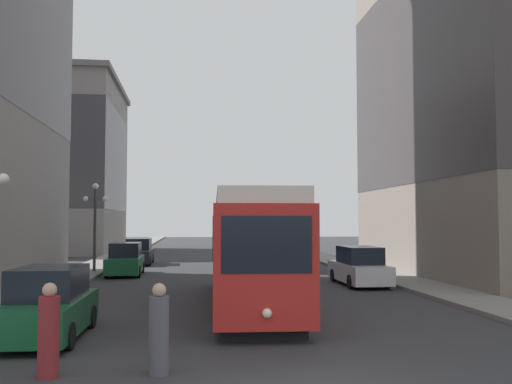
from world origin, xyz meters
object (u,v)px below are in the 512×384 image
(parked_car_right_far, at_px, (359,267))
(pedestrian_crossing_near, at_px, (159,332))
(lamp_post_left_far, at_px, (95,213))
(parked_car_left_far, at_px, (125,260))
(parked_car_left_mid, at_px, (139,252))
(transit_bus, at_px, (272,237))
(pedestrian_crossing_far, at_px, (49,333))
(parked_car_left_near, at_px, (48,305))
(streetcar, at_px, (250,247))

(parked_car_right_far, bearing_deg, pedestrian_crossing_near, 59.74)
(lamp_post_left_far, bearing_deg, pedestrian_crossing_near, -77.27)
(parked_car_left_far, bearing_deg, parked_car_left_mid, 89.21)
(transit_bus, xyz_separation_m, parked_car_right_far, (2.40, -12.16, -1.10))
(pedestrian_crossing_far, relative_size, lamp_post_left_far, 0.36)
(parked_car_left_mid, bearing_deg, pedestrian_crossing_near, -84.09)
(parked_car_left_far, distance_m, pedestrian_crossing_far, 20.63)
(parked_car_left_near, relative_size, lamp_post_left_far, 0.87)
(parked_car_left_far, bearing_deg, pedestrian_crossing_far, -88.19)
(parked_car_left_near, height_order, lamp_post_left_far, lamp_post_left_far)
(pedestrian_crossing_near, distance_m, lamp_post_left_far, 22.57)
(transit_bus, distance_m, parked_car_left_far, 11.07)
(streetcar, height_order, parked_car_left_far, streetcar)
(parked_car_left_mid, xyz_separation_m, pedestrian_crossing_far, (0.93, -28.61, -0.00))
(streetcar, relative_size, parked_car_left_mid, 2.86)
(parked_car_left_mid, bearing_deg, pedestrian_crossing_far, -88.27)
(streetcar, height_order, parked_car_left_mid, streetcar)
(parked_car_left_mid, relative_size, lamp_post_left_far, 0.92)
(parked_car_left_near, height_order, pedestrian_crossing_far, parked_car_left_near)
(parked_car_left_near, distance_m, parked_car_right_far, 15.83)
(parked_car_left_far, distance_m, lamp_post_left_far, 3.49)
(transit_bus, height_order, lamp_post_left_far, lamp_post_left_far)
(parked_car_left_near, distance_m, pedestrian_crossing_near, 4.83)
(transit_bus, relative_size, lamp_post_left_far, 2.37)
(parked_car_left_far, xyz_separation_m, pedestrian_crossing_near, (3.04, -20.66, -0.01))
(streetcar, bearing_deg, transit_bus, 81.46)
(parked_car_right_far, xyz_separation_m, pedestrian_crossing_far, (-10.67, -14.49, -0.00))
(streetcar, relative_size, lamp_post_left_far, 2.64)
(parked_car_left_mid, bearing_deg, lamp_post_left_far, -105.74)
(pedestrian_crossing_near, bearing_deg, streetcar, -36.77)
(parked_car_right_far, xyz_separation_m, lamp_post_left_far, (-13.50, 7.32, 2.67))
(transit_bus, bearing_deg, parked_car_left_far, -144.54)
(parked_car_right_far, xyz_separation_m, parked_car_left_far, (-11.60, 6.12, -0.00))
(parked_car_left_mid, bearing_deg, parked_car_right_far, -50.73)
(parked_car_right_far, bearing_deg, pedestrian_crossing_far, 53.87)
(pedestrian_crossing_near, bearing_deg, transit_bus, -32.54)
(pedestrian_crossing_near, relative_size, pedestrian_crossing_far, 0.98)
(streetcar, distance_m, parked_car_right_far, 8.32)
(streetcar, xyz_separation_m, transit_bus, (3.45, 17.95, -0.15))
(parked_car_left_far, bearing_deg, transit_bus, 32.51)
(pedestrian_crossing_near, relative_size, lamp_post_left_far, 0.35)
(parked_car_right_far, bearing_deg, transit_bus, -78.62)
(parked_car_left_far, distance_m, pedestrian_crossing_near, 20.88)
(parked_car_left_far, bearing_deg, streetcar, -65.00)
(streetcar, relative_size, transit_bus, 1.11)
(parked_car_left_mid, height_order, pedestrian_crossing_far, parked_car_left_mid)
(parked_car_left_near, distance_m, lamp_post_left_far, 18.39)
(parked_car_left_near, distance_m, pedestrian_crossing_far, 3.82)
(transit_bus, xyz_separation_m, pedestrian_crossing_near, (-6.17, -26.71, -1.12))
(pedestrian_crossing_far, height_order, lamp_post_left_far, lamp_post_left_far)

